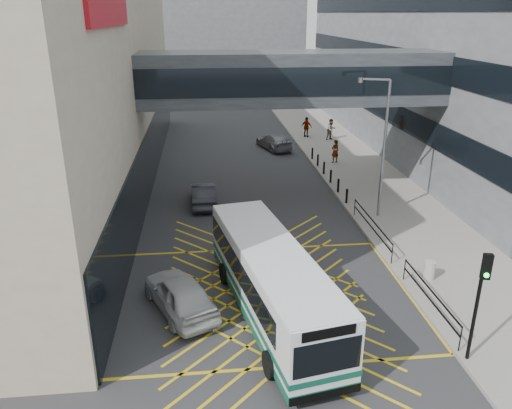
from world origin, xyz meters
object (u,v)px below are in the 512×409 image
object	(u,v)px
bus	(271,279)
pedestrian_c	(307,127)
car_white	(180,294)
litter_bin	(429,270)
pedestrian_a	(335,151)
car_dark	(204,195)
street_lamp	(381,141)
car_silver	(274,141)
traffic_light	(480,292)
pedestrian_b	(331,129)

from	to	relation	value
bus	pedestrian_c	world-z (taller)	bus
pedestrian_c	car_white	bearing A→B (deg)	106.09
litter_bin	pedestrian_a	distance (m)	18.38
bus	car_dark	world-z (taller)	bus
car_white	street_lamp	distance (m)	14.33
bus	street_lamp	xyz separation A→B (m)	(7.33, 9.16, 3.02)
pedestrian_c	car_silver	bearing A→B (deg)	81.40
litter_bin	car_white	bearing A→B (deg)	-174.03
bus	car_white	xyz separation A→B (m)	(-3.51, 0.60, -0.77)
car_silver	street_lamp	xyz separation A→B (m)	(3.60, -16.16, 3.86)
traffic_light	street_lamp	size ratio (longest dim) A/B	0.52
pedestrian_a	street_lamp	bearing A→B (deg)	66.47
car_silver	street_lamp	world-z (taller)	street_lamp
traffic_light	pedestrian_c	distance (m)	32.59
car_white	street_lamp	xyz separation A→B (m)	(10.84, 8.56, 3.79)
litter_bin	bus	bearing A→B (deg)	-166.61
bus	pedestrian_c	xyz separation A→B (m)	(7.30, 28.81, -0.45)
car_silver	pedestrian_a	distance (m)	6.62
street_lamp	bus	bearing A→B (deg)	-109.20
street_lamp	pedestrian_b	distance (m)	18.75
pedestrian_b	traffic_light	bearing A→B (deg)	-119.90
pedestrian_a	bus	bearing A→B (deg)	47.66
car_silver	street_lamp	size ratio (longest dim) A/B	0.58
litter_bin	pedestrian_c	xyz separation A→B (m)	(0.03, 27.08, 0.52)
street_lamp	pedestrian_a	world-z (taller)	street_lamp
pedestrian_a	car_white	bearing A→B (deg)	38.74
bus	pedestrian_c	bearing A→B (deg)	65.08
car_dark	litter_bin	world-z (taller)	car_dark
bus	car_dark	size ratio (longest dim) A/B	2.43
pedestrian_c	traffic_light	bearing A→B (deg)	125.17
car_white	car_silver	xyz separation A→B (m)	(7.25, 24.72, -0.07)
street_lamp	car_dark	bearing A→B (deg)	-178.21
bus	pedestrian_c	size ratio (longest dim) A/B	5.66
traffic_light	pedestrian_a	world-z (taller)	traffic_light
litter_bin	pedestrian_b	world-z (taller)	pedestrian_b
pedestrian_a	pedestrian_b	xyz separation A→B (m)	(1.55, 7.39, 0.07)
bus	pedestrian_b	distance (m)	29.03
car_dark	traffic_light	bearing A→B (deg)	116.87
traffic_light	pedestrian_c	size ratio (longest dim) A/B	2.17
litter_bin	pedestrian_c	world-z (taller)	pedestrian_c
bus	litter_bin	distance (m)	7.53
car_white	pedestrian_a	xyz separation A→B (m)	(11.29, 19.50, 0.28)
car_white	litter_bin	xyz separation A→B (m)	(10.78, 1.13, -0.20)
pedestrian_c	bus	bearing A→B (deg)	112.84
pedestrian_a	car_silver	bearing A→B (deg)	-73.45
traffic_light	car_white	bearing A→B (deg)	167.45
litter_bin	pedestrian_b	size ratio (longest dim) A/B	0.43
bus	pedestrian_b	world-z (taller)	bus
car_dark	pedestrian_b	bearing A→B (deg)	-129.59
bus	street_lamp	distance (m)	12.12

